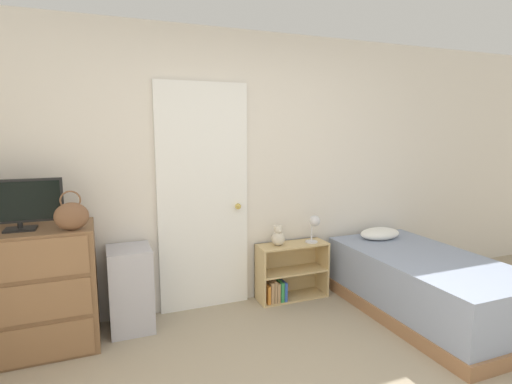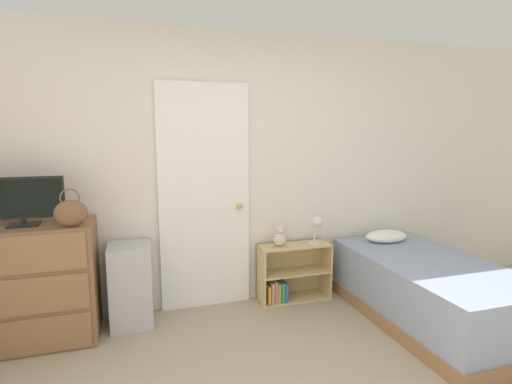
% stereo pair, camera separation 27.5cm
% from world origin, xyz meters
% --- Properties ---
extents(wall_back, '(10.00, 0.06, 2.55)m').
position_xyz_m(wall_back, '(0.00, 2.04, 1.27)').
color(wall_back, silver).
rests_on(wall_back, ground_plane).
extents(door_closed, '(0.84, 0.09, 2.08)m').
position_xyz_m(door_closed, '(-0.29, 1.99, 1.04)').
color(door_closed, white).
rests_on(door_closed, ground_plane).
extents(dresser, '(0.93, 0.52, 0.94)m').
position_xyz_m(dresser, '(-1.69, 1.73, 0.47)').
color(dresser, brown).
rests_on(dresser, ground_plane).
extents(tv, '(0.59, 0.16, 0.37)m').
position_xyz_m(tv, '(-1.71, 1.70, 1.14)').
color(tv, black).
rests_on(tv, dresser).
extents(handbag, '(0.23, 0.11, 0.29)m').
position_xyz_m(handbag, '(-1.37, 1.57, 1.05)').
color(handbag, brown).
rests_on(handbag, dresser).
extents(storage_bin, '(0.35, 0.38, 0.70)m').
position_xyz_m(storage_bin, '(-0.98, 1.80, 0.35)').
color(storage_bin, '#ADADB7').
rests_on(storage_bin, ground_plane).
extents(bookshelf, '(0.70, 0.26, 0.55)m').
position_xyz_m(bookshelf, '(0.51, 1.87, 0.24)').
color(bookshelf, tan).
rests_on(bookshelf, ground_plane).
extents(teddy_bear, '(0.13, 0.13, 0.20)m').
position_xyz_m(teddy_bear, '(0.40, 1.86, 0.64)').
color(teddy_bear, beige).
rests_on(teddy_bear, bookshelf).
extents(desk_lamp, '(0.14, 0.13, 0.27)m').
position_xyz_m(desk_lamp, '(0.77, 1.82, 0.75)').
color(desk_lamp, silver).
rests_on(desk_lamp, bookshelf).
extents(bed, '(0.98, 1.80, 0.65)m').
position_xyz_m(bed, '(1.51, 1.10, 0.27)').
color(bed, '#996B47').
rests_on(bed, ground_plane).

